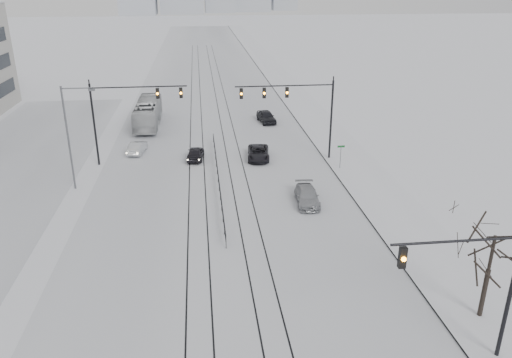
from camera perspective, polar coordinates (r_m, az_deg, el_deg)
name	(u,v)px	position (r m, az deg, el deg)	size (l,w,h in m)	color
road	(209,105)	(73.77, -5.39, 8.45)	(22.00, 260.00, 0.02)	silver
sidewalk_east	(300,102)	(75.23, 5.06, 8.78)	(5.00, 260.00, 0.16)	silver
curb	(284,102)	(74.79, 3.20, 8.74)	(0.10, 260.00, 0.12)	gray
parking_strip	(6,171)	(53.13, -26.68, 0.77)	(14.00, 60.00, 0.03)	silver
tram_rails	(214,147)	(54.51, -4.81, 3.61)	(5.30, 180.00, 0.01)	black
traffic_mast_near	(480,279)	(24.90, 24.26, -10.42)	(6.10, 0.37, 7.00)	black
traffic_mast_ne	(298,104)	(49.03, 4.87, 8.50)	(9.60, 0.37, 8.00)	black
traffic_mast_nw	(124,108)	(49.63, -14.80, 7.80)	(9.10, 0.37, 8.00)	black
street_light_west	(71,131)	(44.73, -20.40, 5.15)	(2.73, 0.25, 9.00)	#595B60
bare_tree	(494,245)	(28.32, 25.52, -6.80)	(4.40, 4.40, 6.10)	black
median_fence	(218,177)	(44.93, -4.35, 0.25)	(0.06, 24.00, 1.00)	black
street_sign	(341,153)	(48.25, 9.66, 2.90)	(0.70, 0.06, 2.40)	#595B60
sedan_sb_inner	(195,153)	(50.89, -6.93, 2.94)	(1.56, 3.89, 1.32)	black
sedan_sb_outer	(137,147)	(53.88, -13.40, 3.53)	(1.31, 3.77, 1.24)	#B9BDC1
sedan_nb_front	(258,153)	(50.67, 0.28, 2.99)	(2.13, 4.61, 1.28)	black
sedan_nb_right	(307,196)	(40.77, 5.86, -1.98)	(1.78, 4.37, 1.27)	#9FA2A7
sedan_nb_far	(266,117)	(63.97, 1.18, 7.13)	(1.76, 4.38, 1.49)	black
box_truck	(148,113)	(63.81, -12.24, 7.38)	(2.66, 11.39, 3.17)	#BBBEBF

